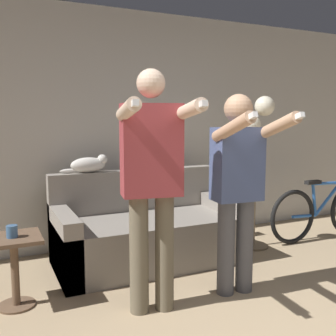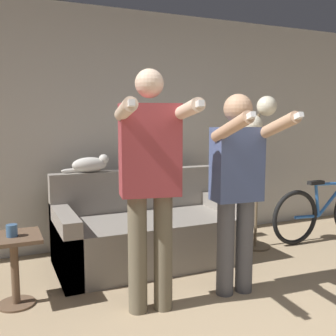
{
  "view_description": "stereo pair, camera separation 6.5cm",
  "coord_description": "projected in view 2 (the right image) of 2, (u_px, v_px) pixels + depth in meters",
  "views": [
    {
      "loc": [
        -1.56,
        -1.3,
        1.43
      ],
      "look_at": [
        -0.15,
        1.73,
        1.0
      ],
      "focal_mm": 42.0,
      "sensor_mm": 36.0,
      "label": 1
    },
    {
      "loc": [
        -1.5,
        -1.33,
        1.43
      ],
      "look_at": [
        -0.15,
        1.73,
        1.0
      ],
      "focal_mm": 42.0,
      "sensor_mm": 36.0,
      "label": 2
    }
  ],
  "objects": [
    {
      "name": "wall_back",
      "position": [
        138.0,
        129.0,
        4.47
      ],
      "size": [
        10.0,
        0.05,
        2.6
      ],
      "color": "beige",
      "rests_on": "ground_plane"
    },
    {
      "name": "couch",
      "position": [
        149.0,
        233.0,
        3.92
      ],
      "size": [
        1.81,
        0.89,
        0.89
      ],
      "color": "gray",
      "rests_on": "ground_plane"
    },
    {
      "name": "person_left",
      "position": [
        150.0,
        175.0,
        2.8
      ],
      "size": [
        0.58,
        0.74,
        1.77
      ],
      "rotation": [
        0.0,
        0.0,
        -0.18
      ],
      "color": "#6B604C",
      "rests_on": "ground_plane"
    },
    {
      "name": "person_right",
      "position": [
        238.0,
        181.0,
        3.1
      ],
      "size": [
        0.5,
        0.68,
        1.62
      ],
      "rotation": [
        0.0,
        0.0,
        -0.09
      ],
      "color": "#56565B",
      "rests_on": "ground_plane"
    },
    {
      "name": "cat",
      "position": [
        90.0,
        164.0,
        3.94
      ],
      "size": [
        0.47,
        0.15,
        0.18
      ],
      "color": "silver",
      "rests_on": "couch"
    },
    {
      "name": "floor_lamp",
      "position": [
        259.0,
        132.0,
        4.22
      ],
      "size": [
        0.4,
        0.33,
        1.66
      ],
      "color": "#756047",
      "rests_on": "ground_plane"
    },
    {
      "name": "side_table",
      "position": [
        14.0,
        257.0,
        2.98
      ],
      "size": [
        0.4,
        0.4,
        0.55
      ],
      "color": "brown",
      "rests_on": "ground_plane"
    },
    {
      "name": "cup",
      "position": [
        12.0,
        231.0,
        2.93
      ],
      "size": [
        0.08,
        0.08,
        0.09
      ],
      "color": "#3D6693",
      "rests_on": "side_table"
    },
    {
      "name": "bicycle",
      "position": [
        326.0,
        212.0,
        4.61
      ],
      "size": [
        1.54,
        0.07,
        0.71
      ],
      "color": "black",
      "rests_on": "ground_plane"
    }
  ]
}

